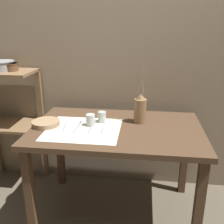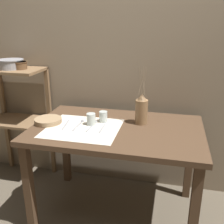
# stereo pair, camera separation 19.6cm
# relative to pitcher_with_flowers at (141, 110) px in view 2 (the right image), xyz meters

# --- Properties ---
(ground_plane) EXTENTS (12.00, 12.00, 0.00)m
(ground_plane) POSITION_rel_pitcher_with_flowers_xyz_m (-0.17, -0.12, -0.89)
(ground_plane) COLOR brown
(stone_wall_back) EXTENTS (7.00, 0.06, 2.40)m
(stone_wall_back) POSITION_rel_pitcher_with_flowers_xyz_m (-0.17, 0.40, 0.31)
(stone_wall_back) COLOR gray
(stone_wall_back) RESTS_ON ground_plane
(wooden_table) EXTENTS (1.29, 0.82, 0.77)m
(wooden_table) POSITION_rel_pitcher_with_flowers_xyz_m (-0.17, -0.12, -0.21)
(wooden_table) COLOR #4C3523
(wooden_table) RESTS_ON ground_plane
(wooden_shelf_unit) EXTENTS (0.55, 0.35, 1.13)m
(wooden_shelf_unit) POSITION_rel_pitcher_with_flowers_xyz_m (-1.21, 0.21, -0.09)
(wooden_shelf_unit) COLOR brown
(wooden_shelf_unit) RESTS_ON ground_plane
(linen_cloth) EXTENTS (0.55, 0.49, 0.00)m
(linen_cloth) POSITION_rel_pitcher_with_flowers_xyz_m (-0.41, -0.20, -0.11)
(linen_cloth) COLOR beige
(linen_cloth) RESTS_ON wooden_table
(pitcher_with_flowers) EXTENTS (0.10, 0.10, 0.46)m
(pitcher_with_flowers) POSITION_rel_pitcher_with_flowers_xyz_m (0.00, 0.00, 0.00)
(pitcher_with_flowers) COLOR olive
(pitcher_with_flowers) RESTS_ON wooden_table
(wooden_bowl) EXTENTS (0.21, 0.21, 0.04)m
(wooden_bowl) POSITION_rel_pitcher_with_flowers_xyz_m (-0.72, -0.16, -0.09)
(wooden_bowl) COLOR #9E7F5B
(wooden_bowl) RESTS_ON wooden_table
(glass_tumbler_near) EXTENTS (0.07, 0.07, 0.09)m
(glass_tumbler_near) POSITION_rel_pitcher_with_flowers_xyz_m (-0.37, -0.12, -0.06)
(glass_tumbler_near) COLOR #B7C1BC
(glass_tumbler_near) RESTS_ON wooden_table
(glass_tumbler_far) EXTENTS (0.07, 0.07, 0.09)m
(glass_tumbler_far) POSITION_rel_pitcher_with_flowers_xyz_m (-0.30, -0.04, -0.07)
(glass_tumbler_far) COLOR #B7C1BC
(glass_tumbler_far) RESTS_ON wooden_table
(fork_inner) EXTENTS (0.04, 0.20, 0.00)m
(fork_inner) POSITION_rel_pitcher_with_flowers_xyz_m (-0.56, -0.17, -0.11)
(fork_inner) COLOR #939399
(fork_inner) RESTS_ON wooden_table
(spoon_inner) EXTENTS (0.03, 0.21, 0.02)m
(spoon_inner) POSITION_rel_pitcher_with_flowers_xyz_m (-0.46, -0.12, -0.11)
(spoon_inner) COLOR #939399
(spoon_inner) RESTS_ON wooden_table
(spoon_outer) EXTENTS (0.03, 0.21, 0.02)m
(spoon_outer) POSITION_rel_pitcher_with_flowers_xyz_m (-0.35, -0.11, -0.11)
(spoon_outer) COLOR #939399
(spoon_outer) RESTS_ON wooden_table
(fork_outer) EXTENTS (0.02, 0.20, 0.00)m
(fork_outer) POSITION_rel_pitcher_with_flowers_xyz_m (-0.27, -0.16, -0.11)
(fork_outer) COLOR #939399
(fork_outer) RESTS_ON wooden_table
(metal_pot_large) EXTENTS (0.23, 0.23, 0.08)m
(metal_pot_large) POSITION_rel_pitcher_with_flowers_xyz_m (-1.21, 0.17, 0.29)
(metal_pot_large) COLOR #939399
(metal_pot_large) RESTS_ON wooden_shelf_unit
(metal_pot_small) EXTENTS (0.13, 0.13, 0.07)m
(metal_pot_small) POSITION_rel_pitcher_with_flowers_xyz_m (-1.12, 0.17, 0.28)
(metal_pot_small) COLOR brown
(metal_pot_small) RESTS_ON wooden_shelf_unit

